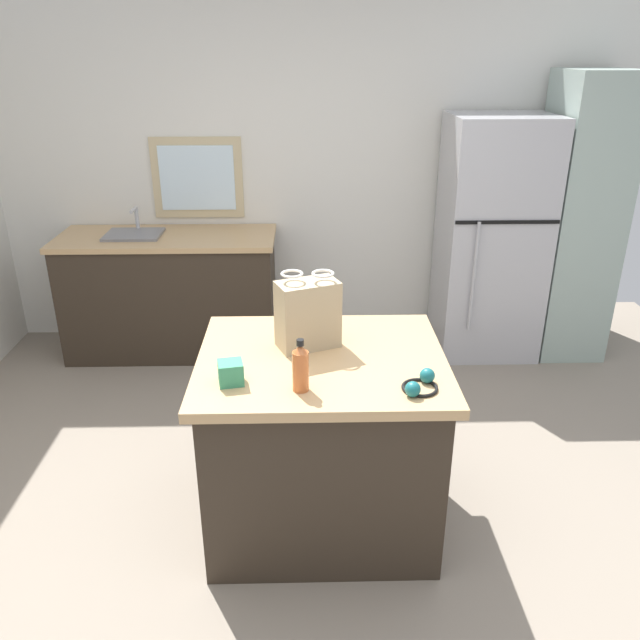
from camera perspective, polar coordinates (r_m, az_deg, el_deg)
ground at (r=3.22m, az=-0.18°, el=-19.27°), size 6.04×6.04×0.00m
back_wall at (r=4.97m, az=-1.02°, el=12.83°), size 4.83×0.13×2.54m
kitchen_island at (r=3.07m, az=0.14°, el=-10.83°), size 1.12×0.94×0.91m
refrigerator at (r=4.87m, az=15.20°, el=7.09°), size 0.73×0.68×1.76m
tall_cabinet at (r=5.04m, az=22.28°, el=8.43°), size 0.48×0.61×2.05m
sink_counter at (r=4.93m, az=-13.33°, el=2.40°), size 1.59×0.64×1.11m
shopping_bag at (r=2.88m, az=-1.11°, el=0.56°), size 0.31×0.25×0.36m
small_box at (r=2.63m, az=-8.07°, el=-4.74°), size 0.12×0.11×0.10m
bottle at (r=2.53m, az=-1.77°, el=-4.34°), size 0.07×0.07×0.23m
ear_defenders at (r=2.60m, az=9.03°, el=-5.76°), size 0.21×0.21×0.06m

